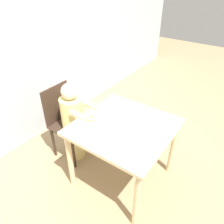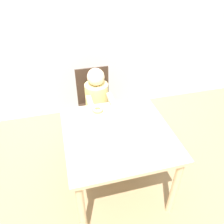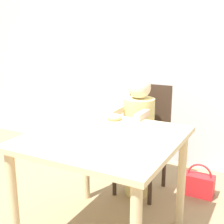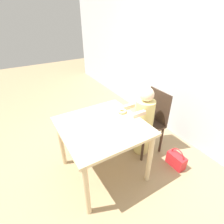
% 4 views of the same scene
% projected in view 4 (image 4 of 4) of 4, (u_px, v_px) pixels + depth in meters
% --- Properties ---
extents(ground_plane, '(12.00, 12.00, 0.00)m').
position_uv_depth(ground_plane, '(104.00, 170.00, 2.40)').
color(ground_plane, '#997F5B').
extents(wall_back, '(8.00, 0.05, 2.50)m').
position_uv_depth(wall_back, '(196.00, 64.00, 2.43)').
color(wall_back, silver).
rests_on(wall_back, ground_plane).
extents(dining_table, '(0.94, 0.95, 0.77)m').
position_uv_depth(dining_table, '(102.00, 133.00, 2.07)').
color(dining_table, beige).
rests_on(dining_table, ground_plane).
extents(chair, '(0.40, 0.42, 0.95)m').
position_uv_depth(chair, '(150.00, 122.00, 2.55)').
color(chair, '#38281E').
rests_on(chair, ground_plane).
extents(child_figure, '(0.27, 0.44, 1.06)m').
position_uv_depth(child_figure, '(144.00, 122.00, 2.48)').
color(child_figure, '#E0D17F').
rests_on(child_figure, ground_plane).
extents(donut, '(0.11, 0.11, 0.04)m').
position_uv_depth(donut, '(122.00, 111.00, 2.24)').
color(donut, '#DBB270').
rests_on(donut, dining_table).
extents(napkin, '(0.31, 0.31, 0.00)m').
position_uv_depth(napkin, '(107.00, 122.00, 2.06)').
color(napkin, white).
rests_on(napkin, dining_table).
extents(handbag, '(0.26, 0.13, 0.30)m').
position_uv_depth(handbag, '(176.00, 160.00, 2.43)').
color(handbag, red).
rests_on(handbag, ground_plane).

